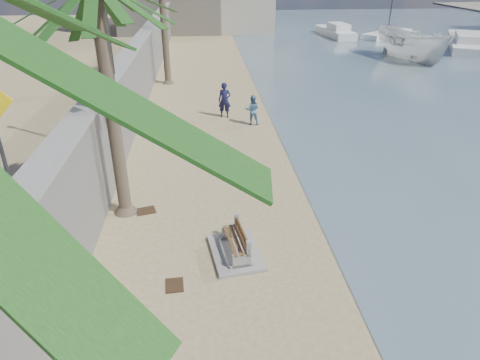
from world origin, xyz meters
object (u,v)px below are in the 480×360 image
yacht_near (469,43)px  sailboat_west (387,34)px  boat_cruiser (413,43)px  person_b (252,108)px  bench_far (236,244)px  yacht_far (335,33)px  person_a (225,98)px

yacht_near → sailboat_west: sailboat_west is taller
boat_cruiser → sailboat_west: sailboat_west is taller
person_b → bench_far: bearing=85.9°
yacht_near → yacht_far: same height
boat_cruiser → yacht_near: boat_cruiser is taller
yacht_far → sailboat_west: size_ratio=0.80×
yacht_near → yacht_far: size_ratio=1.62×
bench_far → person_b: 11.24m
bench_far → yacht_far: 42.67m
yacht_far → sailboat_west: (5.76, -1.15, -0.04)m
yacht_near → person_a: bearing=154.3°
bench_far → person_b: person_b is taller
person_a → person_b: person_a is taller
bench_far → boat_cruiser: (17.21, 26.19, 1.05)m
person_a → boat_cruiser: bearing=47.2°
sailboat_west → bench_far: bearing=-117.6°
person_b → yacht_near: bearing=-134.4°
yacht_far → person_b: bearing=151.5°
yacht_far → sailboat_west: sailboat_west is taller
person_a → sailboat_west: 33.25m
person_b → sailboat_west: bearing=-118.9°
bench_far → person_a: (0.38, 12.37, 0.72)m
yacht_near → sailboat_west: 8.92m
person_a → person_b: (1.36, -1.28, -0.22)m
person_a → yacht_near: size_ratio=0.17×
boat_cruiser → yacht_far: size_ratio=0.46×
bench_far → sailboat_west: 43.94m
bench_far → sailboat_west: sailboat_west is taller
bench_far → yacht_near: 41.16m
person_b → boat_cruiser: boat_cruiser is taller
person_a → sailboat_west: sailboat_west is taller
yacht_near → yacht_far: (-11.32, 8.12, 0.00)m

